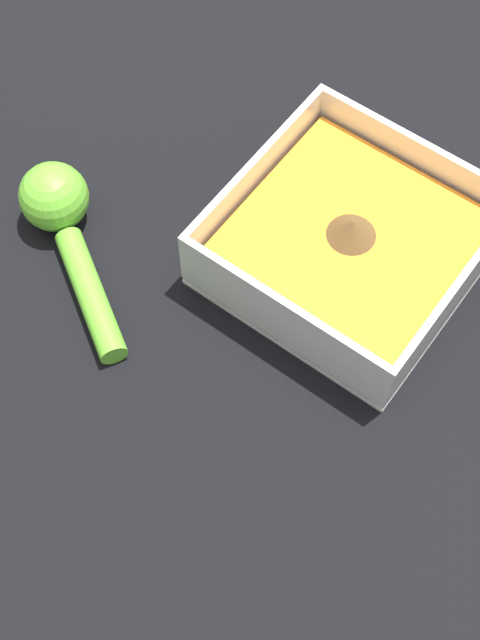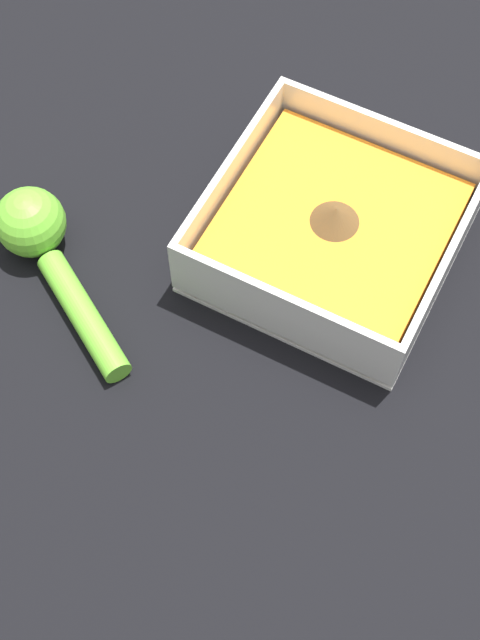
# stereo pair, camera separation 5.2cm
# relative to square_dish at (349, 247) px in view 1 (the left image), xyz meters

# --- Properties ---
(ground_plane) EXTENTS (4.00, 4.00, 0.00)m
(ground_plane) POSITION_rel_square_dish_xyz_m (0.04, -0.04, -0.02)
(ground_plane) COLOR black
(square_dish) EXTENTS (0.20, 0.20, 0.07)m
(square_dish) POSITION_rel_square_dish_xyz_m (0.00, 0.00, 0.00)
(square_dish) COLOR silver
(square_dish) RESTS_ON ground_plane
(lemon_squeezer) EXTENTS (0.17, 0.12, 0.06)m
(lemon_squeezer) POSITION_rel_square_dish_xyz_m (-0.21, -0.12, 0.00)
(lemon_squeezer) COLOR #6BC633
(lemon_squeezer) RESTS_ON ground_plane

